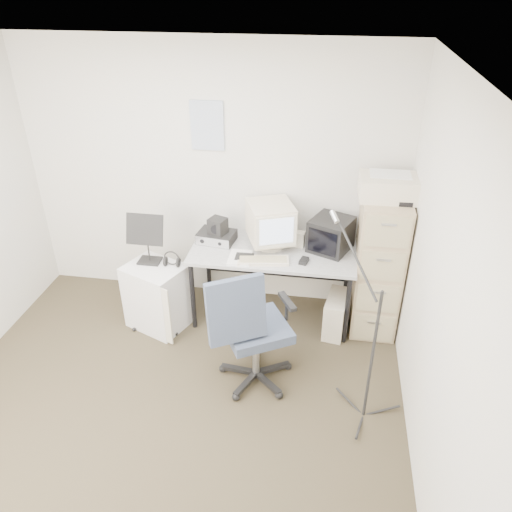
# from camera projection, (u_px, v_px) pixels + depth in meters

# --- Properties ---
(floor) EXTENTS (3.60, 3.60, 0.01)m
(floor) POSITION_uv_depth(u_px,v_px,m) (165.00, 422.00, 3.77)
(floor) COLOR #3E3723
(floor) RESTS_ON ground
(ceiling) EXTENTS (3.60, 3.60, 0.01)m
(ceiling) POSITION_uv_depth(u_px,v_px,m) (118.00, 76.00, 2.50)
(ceiling) COLOR white
(ceiling) RESTS_ON ground
(wall_back) EXTENTS (3.60, 0.02, 2.50)m
(wall_back) POSITION_uv_depth(u_px,v_px,m) (212.00, 178.00, 4.67)
(wall_back) COLOR beige
(wall_back) RESTS_ON ground
(wall_right) EXTENTS (0.02, 3.60, 2.50)m
(wall_right) POSITION_uv_depth(u_px,v_px,m) (443.00, 310.00, 2.89)
(wall_right) COLOR beige
(wall_right) RESTS_ON ground
(wall_calendar) EXTENTS (0.30, 0.02, 0.44)m
(wall_calendar) POSITION_uv_depth(u_px,v_px,m) (207.00, 126.00, 4.41)
(wall_calendar) COLOR white
(wall_calendar) RESTS_ON wall_back
(filing_cabinet) EXTENTS (0.40, 0.60, 1.30)m
(filing_cabinet) POSITION_uv_depth(u_px,v_px,m) (378.00, 264.00, 4.48)
(filing_cabinet) COLOR tan
(filing_cabinet) RESTS_ON floor
(printer) EXTENTS (0.50, 0.35, 0.19)m
(printer) POSITION_uv_depth(u_px,v_px,m) (389.00, 187.00, 4.11)
(printer) COLOR beige
(printer) RESTS_ON filing_cabinet
(desk) EXTENTS (1.50, 0.70, 0.73)m
(desk) POSITION_uv_depth(u_px,v_px,m) (273.00, 283.00, 4.73)
(desk) COLOR beige
(desk) RESTS_ON floor
(crt_monitor) EXTENTS (0.50, 0.51, 0.42)m
(crt_monitor) POSITION_uv_depth(u_px,v_px,m) (270.00, 226.00, 4.51)
(crt_monitor) COLOR beige
(crt_monitor) RESTS_ON desk
(crt_tv) EXTENTS (0.44, 0.45, 0.30)m
(crt_tv) POSITION_uv_depth(u_px,v_px,m) (331.00, 234.00, 4.49)
(crt_tv) COLOR black
(crt_tv) RESTS_ON desk
(desk_speaker) EXTENTS (0.09, 0.09, 0.15)m
(desk_speaker) POSITION_uv_depth(u_px,v_px,m) (300.00, 239.00, 4.57)
(desk_speaker) COLOR beige
(desk_speaker) RESTS_ON desk
(keyboard) EXTENTS (0.47, 0.22, 0.02)m
(keyboard) POSITION_uv_depth(u_px,v_px,m) (263.00, 261.00, 4.36)
(keyboard) COLOR beige
(keyboard) RESTS_ON desk
(mouse) EXTENTS (0.09, 0.12, 0.03)m
(mouse) POSITION_uv_depth(u_px,v_px,m) (304.00, 261.00, 4.35)
(mouse) COLOR black
(mouse) RESTS_ON desk
(radio_receiver) EXTENTS (0.37, 0.28, 0.10)m
(radio_receiver) POSITION_uv_depth(u_px,v_px,m) (217.00, 237.00, 4.67)
(radio_receiver) COLOR black
(radio_receiver) RESTS_ON desk
(radio_speaker) EXTENTS (0.19, 0.18, 0.15)m
(radio_speaker) POSITION_uv_depth(u_px,v_px,m) (218.00, 226.00, 4.59)
(radio_speaker) COLOR black
(radio_speaker) RESTS_ON radio_receiver
(papers) EXTENTS (0.20, 0.27, 0.02)m
(papers) POSITION_uv_depth(u_px,v_px,m) (240.00, 258.00, 4.41)
(papers) COLOR white
(papers) RESTS_ON desk
(pc_tower) EXTENTS (0.24, 0.42, 0.37)m
(pc_tower) POSITION_uv_depth(u_px,v_px,m) (336.00, 314.00, 4.61)
(pc_tower) COLOR beige
(pc_tower) RESTS_ON floor
(office_chair) EXTENTS (0.85, 0.85, 1.08)m
(office_chair) POSITION_uv_depth(u_px,v_px,m) (256.00, 327.00, 3.89)
(office_chair) COLOR #3D495D
(office_chair) RESTS_ON floor
(side_cart) EXTENTS (0.63, 0.57, 0.63)m
(side_cart) POSITION_uv_depth(u_px,v_px,m) (157.00, 296.00, 4.64)
(side_cart) COLOR silver
(side_cart) RESTS_ON floor
(music_stand) EXTENTS (0.34, 0.19, 0.49)m
(music_stand) POSITION_uv_depth(u_px,v_px,m) (147.00, 238.00, 4.44)
(music_stand) COLOR black
(music_stand) RESTS_ON side_cart
(headphones) EXTENTS (0.18, 0.18, 0.03)m
(headphones) POSITION_uv_depth(u_px,v_px,m) (172.00, 261.00, 4.47)
(headphones) COLOR black
(headphones) RESTS_ON side_cart
(mic_stand) EXTENTS (0.03, 0.03, 1.50)m
(mic_stand) POSITION_uv_depth(u_px,v_px,m) (375.00, 338.00, 3.44)
(mic_stand) COLOR black
(mic_stand) RESTS_ON floor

